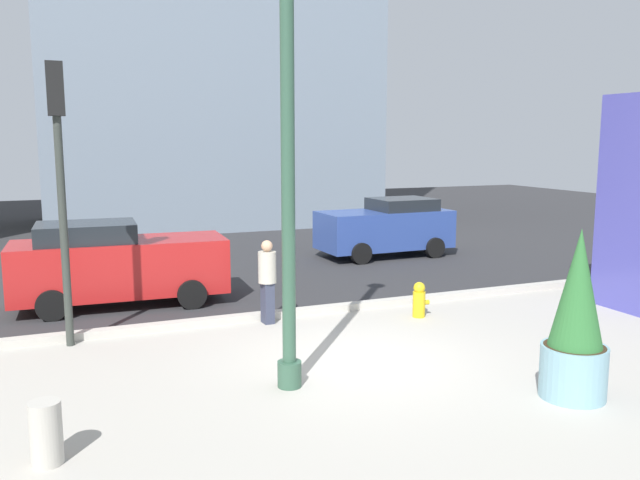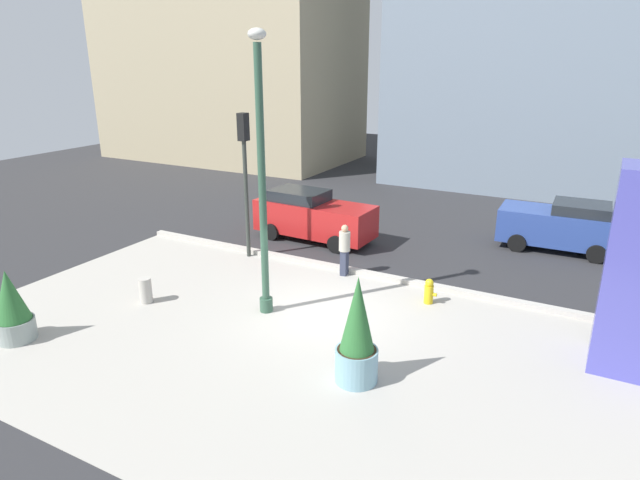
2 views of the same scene
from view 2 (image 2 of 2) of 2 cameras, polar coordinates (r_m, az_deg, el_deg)
The scene contains 12 objects.
ground_plane at distance 18.38m, azimuth 6.18°, elevation -2.85°, with size 60.00×60.00×0.00m, color #2D2D30.
plaza_pavement at distance 13.53m, azimuth -3.73°, elevation -11.15°, with size 18.00×10.00×0.02m, color #ADA89E.
curb_strip at distance 17.59m, azimuth 5.10°, elevation -3.54°, with size 18.00×0.24×0.16m, color #B7B2A8.
lamp_post at distance 14.11m, azimuth -6.08°, elevation 5.78°, with size 0.44×0.44×7.35m.
potted_plant_curbside at distance 11.75m, azimuth 3.90°, elevation -9.96°, with size 0.93×0.93×2.46m.
potted_plant_near_left at distance 15.41m, azimuth -29.55°, elevation -6.19°, with size 0.93×0.93×1.86m.
fire_hydrant at distance 15.86m, azimuth 11.33°, elevation -5.29°, with size 0.36×0.26×0.75m.
concrete_bollard at distance 16.37m, azimuth -17.79°, elevation -5.05°, with size 0.36×0.36×0.75m, color #B2ADA3.
traffic_light_far_side at distance 18.54m, azimuth -7.86°, elevation 7.96°, with size 0.28×0.42×4.96m.
car_intersection at distance 21.48m, azimuth 23.98°, elevation 1.41°, with size 4.21×2.10×1.82m.
car_curb_west at distance 20.74m, azimuth -0.75°, elevation 2.55°, with size 4.65×2.09×1.88m.
pedestrian_by_curb at distance 17.32m, azimuth 2.58°, elevation -0.79°, with size 0.38×0.38×1.69m.
Camera 2 is at (6.29, -11.90, 6.74)m, focal length 30.59 mm.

